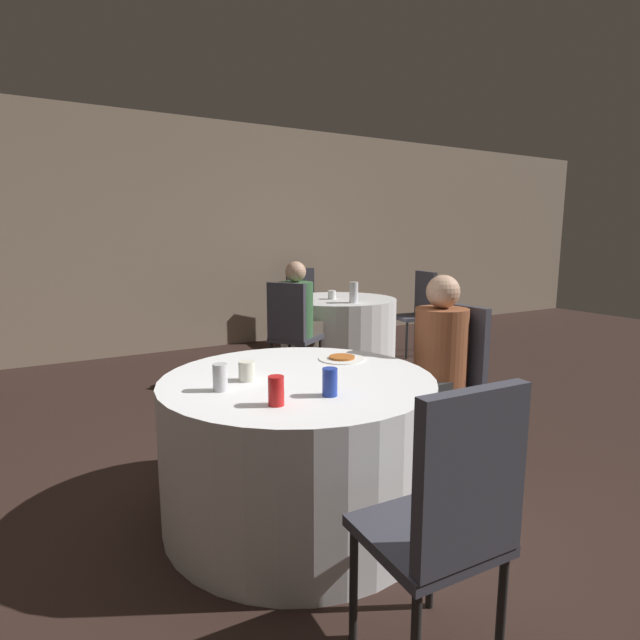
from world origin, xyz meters
name	(u,v)px	position (x,y,z in m)	size (l,w,h in m)	color
ground_plane	(267,524)	(0.00, 0.00, 0.00)	(16.00, 16.00, 0.00)	black
wall_back	(120,236)	(0.00, 4.08, 1.40)	(16.00, 0.06, 2.80)	gray
table_near	(298,447)	(0.18, 0.01, 0.36)	(1.34, 1.34, 0.72)	white
table_far	(338,330)	(2.00, 2.56, 0.36)	(1.28, 1.28, 0.72)	white
chair_near_south	(450,511)	(0.13, -1.08, 0.58)	(0.42, 0.42, 0.99)	#383842
chair_near_east	(451,372)	(1.27, 0.07, 0.58)	(0.43, 0.42, 0.99)	#383842
chair_far_east	(419,306)	(3.06, 2.42, 0.58)	(0.45, 0.45, 0.99)	#383842
chair_far_north	(303,300)	(2.11, 3.62, 0.58)	(0.44, 0.44, 0.99)	#383842
chair_far_southwest	(291,326)	(1.12, 1.97, 0.58)	(0.55, 0.55, 0.99)	#383842
person_floral_shirt	(431,375)	(1.10, 0.06, 0.59)	(0.50, 0.32, 1.18)	#282828
person_green_jacket	(300,322)	(1.26, 2.07, 0.59)	(0.47, 0.44, 1.17)	#4C4238
pizza_plate_near	(342,358)	(0.56, 0.21, 0.73)	(0.26, 0.26, 0.02)	white
soda_can_silver	(220,377)	(-0.21, -0.01, 0.78)	(0.07, 0.07, 0.12)	silver
soda_can_blue	(330,382)	(0.17, -0.31, 0.78)	(0.07, 0.07, 0.12)	#1E38A5
soda_can_red	(276,391)	(-0.08, -0.31, 0.78)	(0.07, 0.07, 0.12)	red
cup_near	(247,371)	(-0.05, 0.08, 0.77)	(0.08, 0.08, 0.09)	silver
bottle_far	(354,292)	(1.95, 2.17, 0.83)	(0.09, 0.09, 0.22)	white
cup_far	(332,295)	(1.91, 2.55, 0.77)	(0.09, 0.09, 0.09)	white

